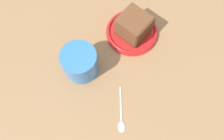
{
  "coord_description": "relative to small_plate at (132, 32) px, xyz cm",
  "views": [
    {
      "loc": [
        14.78,
        -21.52,
        58.84
      ],
      "look_at": [
        -2.1,
        -8.2,
        3.0
      ],
      "focal_mm": 34.07,
      "sensor_mm": 36.0,
      "label": 1
    }
  ],
  "objects": [
    {
      "name": "ground_plane",
      "position": [
        8.94,
        -5.16,
        -2.66
      ],
      "size": [
        128.31,
        128.31,
        3.49
      ],
      "primitive_type": "cube",
      "color": "#936D47"
    },
    {
      "name": "small_plate",
      "position": [
        0.0,
        0.0,
        0.0
      ],
      "size": [
        16.19,
        16.19,
        1.87
      ],
      "color": "red",
      "rests_on": "ground_plane"
    },
    {
      "name": "tea_mug",
      "position": [
        -0.0,
        -19.33,
        3.65
      ],
      "size": [
        12.22,
        9.84,
        8.92
      ],
      "color": "#3372BF",
      "rests_on": "ground_plane"
    },
    {
      "name": "teaspoon",
      "position": [
        18.74,
        -19.49,
        -0.57
      ],
      "size": [
        10.82,
        8.69,
        0.8
      ],
      "color": "silver",
      "rests_on": "ground_plane"
    },
    {
      "name": "cake_slice",
      "position": [
        0.27,
        0.05,
        3.69
      ],
      "size": [
        10.08,
        9.75,
        6.99
      ],
      "color": "#472814",
      "rests_on": "small_plate"
    }
  ]
}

